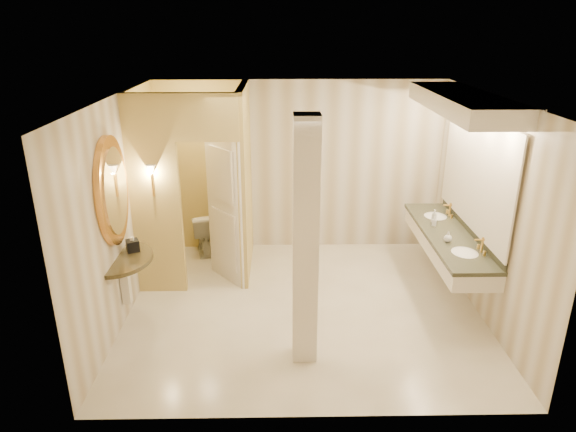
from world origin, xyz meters
The scene contains 16 objects.
floor centered at (0.00, 0.00, 0.00)m, with size 4.50×4.50×0.00m, color white.
ceiling centered at (0.00, 0.00, 2.70)m, with size 4.50×4.50×0.00m, color white.
wall_back centered at (0.00, 2.00, 1.35)m, with size 4.50×0.02×2.70m, color beige.
wall_front centered at (0.00, -2.00, 1.35)m, with size 4.50×0.02×2.70m, color beige.
wall_left centered at (-2.25, 0.00, 1.35)m, with size 0.02×4.00×2.70m, color beige.
wall_right centered at (2.25, 0.00, 1.35)m, with size 0.02×4.00×2.70m, color beige.
toilet_closet centered at (-1.13, 0.96, 1.39)m, with size 1.50×1.55×2.70m.
wall_sconce centered at (-1.93, 0.43, 1.73)m, with size 0.14×0.14×0.42m.
vanity centered at (1.98, 0.40, 1.63)m, with size 0.75×2.50×2.09m.
console_shelf centered at (-2.21, -0.27, 1.34)m, with size 0.99×0.99×1.94m.
pillar centered at (-0.04, -1.04, 1.35)m, with size 0.26×0.26×2.70m, color white.
tissue_box centered at (-2.10, -0.11, 0.95)m, with size 0.14×0.14×0.14m, color black.
toilet centered at (-1.52, 1.75, 0.34)m, with size 0.38×0.67×0.69m, color white.
soap_bottle_a centered at (1.82, 0.65, 0.94)m, with size 0.06×0.06×0.13m, color beige.
soap_bottle_b centered at (1.84, 0.10, 0.94)m, with size 0.10×0.10×0.13m, color silver.
soap_bottle_c centered at (1.85, 0.78, 0.97)m, with size 0.07×0.07×0.19m, color #C6B28C.
Camera 1 is at (-0.30, -5.86, 3.51)m, focal length 32.00 mm.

